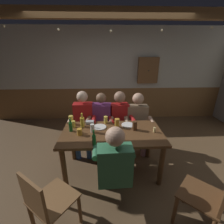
% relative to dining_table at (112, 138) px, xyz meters
% --- Properties ---
extents(ground_plane, '(8.05, 8.05, 0.00)m').
position_rel_dining_table_xyz_m(ground_plane, '(0.00, -0.06, -0.64)').
color(ground_plane, brown).
extents(back_wall_upper, '(6.70, 0.12, 1.64)m').
position_rel_dining_table_xyz_m(back_wall_upper, '(0.00, 2.36, 1.11)').
color(back_wall_upper, beige).
extents(back_wall_wainscot, '(6.70, 0.12, 0.93)m').
position_rel_dining_table_xyz_m(back_wall_wainscot, '(0.00, 2.36, -0.18)').
color(back_wall_wainscot, brown).
rests_on(back_wall_wainscot, ground_plane).
extents(ceiling_beam, '(6.03, 0.14, 0.16)m').
position_rel_dining_table_xyz_m(ceiling_beam, '(0.00, 0.50, 1.85)').
color(ceiling_beam, brown).
extents(dining_table, '(1.62, 0.85, 0.76)m').
position_rel_dining_table_xyz_m(dining_table, '(0.00, 0.00, 0.00)').
color(dining_table, brown).
rests_on(dining_table, ground_plane).
extents(person_0, '(0.52, 0.53, 1.26)m').
position_rel_dining_table_xyz_m(person_0, '(-0.55, 0.65, 0.04)').
color(person_0, '#AD1919').
rests_on(person_0, ground_plane).
extents(person_1, '(0.55, 0.57, 1.22)m').
position_rel_dining_table_xyz_m(person_1, '(-0.19, 0.66, 0.03)').
color(person_1, '#6B2D66').
rests_on(person_1, ground_plane).
extents(person_2, '(0.52, 0.55, 1.24)m').
position_rel_dining_table_xyz_m(person_2, '(0.19, 0.65, 0.04)').
color(person_2, '#AD1919').
rests_on(person_2, ground_plane).
extents(person_3, '(0.57, 0.51, 1.20)m').
position_rel_dining_table_xyz_m(person_3, '(0.54, 0.65, 0.03)').
color(person_3, '#997F60').
rests_on(person_3, ground_plane).
extents(person_4, '(0.56, 0.53, 1.22)m').
position_rel_dining_table_xyz_m(person_4, '(-0.00, -0.65, 0.03)').
color(person_4, '#33724C').
rests_on(person_4, ground_plane).
extents(chair_empty_near_right, '(0.62, 0.62, 0.88)m').
position_rel_dining_table_xyz_m(chair_empty_near_right, '(-0.74, -0.99, -0.17)').
color(chair_empty_near_right, brown).
rests_on(chair_empty_near_right, ground_plane).
extents(chair_empty_near_left, '(0.62, 0.62, 0.88)m').
position_rel_dining_table_xyz_m(chair_empty_near_left, '(1.03, -1.01, -0.17)').
color(chair_empty_near_left, brown).
rests_on(chair_empty_near_left, ground_plane).
extents(table_candle, '(0.04, 0.04, 0.08)m').
position_rel_dining_table_xyz_m(table_candle, '(0.68, -0.02, 0.16)').
color(table_candle, '#F9E08C').
rests_on(table_candle, dining_table).
extents(condiment_caddy, '(0.14, 0.10, 0.05)m').
position_rel_dining_table_xyz_m(condiment_caddy, '(-0.38, 0.33, 0.14)').
color(condiment_caddy, '#B2B7BC').
rests_on(condiment_caddy, dining_table).
extents(plate_0, '(0.23, 0.23, 0.01)m').
position_rel_dining_table_xyz_m(plate_0, '(-0.21, 0.18, 0.12)').
color(plate_0, white).
rests_on(plate_0, dining_table).
extents(plate_1, '(0.22, 0.22, 0.01)m').
position_rel_dining_table_xyz_m(plate_1, '(0.29, 0.23, 0.12)').
color(plate_1, white).
rests_on(plate_1, dining_table).
extents(bottle_0, '(0.06, 0.06, 0.22)m').
position_rel_dining_table_xyz_m(bottle_0, '(-0.67, 0.07, 0.20)').
color(bottle_0, '#195923').
rests_on(bottle_0, dining_table).
extents(bottle_1, '(0.07, 0.07, 0.25)m').
position_rel_dining_table_xyz_m(bottle_1, '(-0.50, 0.22, 0.21)').
color(bottle_1, gold).
rests_on(bottle_1, dining_table).
extents(bottle_2, '(0.05, 0.05, 0.24)m').
position_rel_dining_table_xyz_m(bottle_2, '(-0.26, -0.36, 0.20)').
color(bottle_2, '#195923').
rests_on(bottle_2, dining_table).
extents(pint_glass_0, '(0.06, 0.06, 0.14)m').
position_rel_dining_table_xyz_m(pint_glass_0, '(-0.31, 0.02, 0.19)').
color(pint_glass_0, white).
rests_on(pint_glass_0, dining_table).
extents(pint_glass_1, '(0.06, 0.06, 0.14)m').
position_rel_dining_table_xyz_m(pint_glass_1, '(0.05, -0.30, 0.19)').
color(pint_glass_1, '#E5C64C').
rests_on(pint_glass_1, dining_table).
extents(pint_glass_2, '(0.08, 0.08, 0.10)m').
position_rel_dining_table_xyz_m(pint_glass_2, '(-0.51, -0.06, 0.17)').
color(pint_glass_2, gold).
rests_on(pint_glass_2, dining_table).
extents(pint_glass_3, '(0.08, 0.08, 0.15)m').
position_rel_dining_table_xyz_m(pint_glass_3, '(0.37, 0.07, 0.19)').
color(pint_glass_3, '#4C2D19').
rests_on(pint_glass_3, dining_table).
extents(pint_glass_4, '(0.08, 0.08, 0.15)m').
position_rel_dining_table_xyz_m(pint_glass_4, '(0.09, 0.17, 0.19)').
color(pint_glass_4, gold).
rests_on(pint_glass_4, dining_table).
extents(pint_glass_5, '(0.08, 0.08, 0.16)m').
position_rel_dining_table_xyz_m(pint_glass_5, '(-0.71, 0.33, 0.19)').
color(pint_glass_5, '#E5C64C').
rests_on(pint_glass_5, dining_table).
extents(pint_glass_6, '(0.07, 0.07, 0.13)m').
position_rel_dining_table_xyz_m(pint_glass_6, '(-0.10, 0.35, 0.18)').
color(pint_glass_6, '#E5C64C').
rests_on(pint_glass_6, dining_table).
extents(pint_glass_7, '(0.06, 0.06, 0.12)m').
position_rel_dining_table_xyz_m(pint_glass_7, '(-0.65, 0.20, 0.17)').
color(pint_glass_7, '#E5C64C').
rests_on(pint_glass_7, dining_table).
extents(wall_dart_cabinet, '(0.56, 0.15, 0.70)m').
position_rel_dining_table_xyz_m(wall_dart_cabinet, '(1.10, 2.23, 0.81)').
color(wall_dart_cabinet, brown).
extents(string_lights, '(4.73, 0.04, 0.16)m').
position_rel_dining_table_xyz_m(string_lights, '(0.00, 0.45, 1.67)').
color(string_lights, '#F9EAB2').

